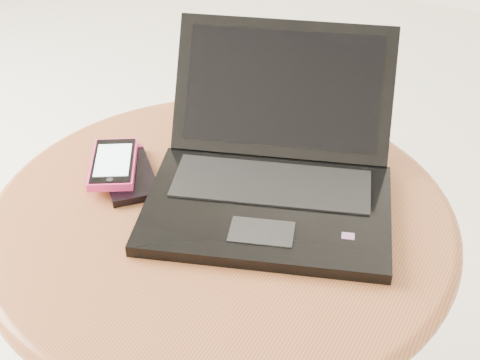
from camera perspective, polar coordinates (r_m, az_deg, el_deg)
The scene contains 4 objects.
table at distance 1.02m, azimuth -1.42°, elevation -7.19°, with size 0.63×0.63×0.50m.
laptop at distance 0.97m, azimuth 2.57°, elevation 0.65°, with size 0.40×0.42×0.18m.
phone_black at distance 1.02m, azimuth -8.84°, elevation 0.46°, with size 0.14×0.14×0.01m.
phone_pink at distance 1.03m, azimuth -10.02°, elevation 1.28°, with size 0.11×0.13×0.01m.
Camera 1 is at (0.36, -0.73, 1.09)m, focal length 53.77 mm.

